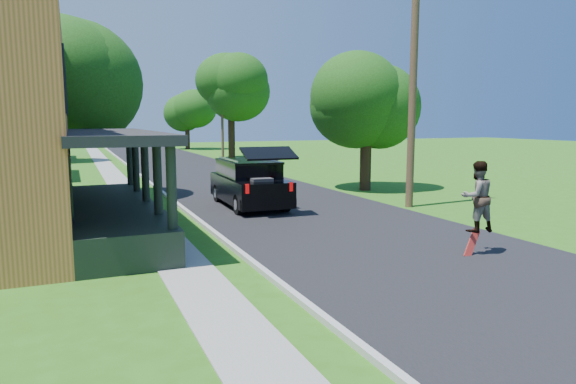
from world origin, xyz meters
name	(u,v)px	position (x,y,z in m)	size (l,w,h in m)	color
ground	(410,255)	(0.00, 0.00, 0.00)	(140.00, 140.00, 0.00)	#2D5F13
street	(213,177)	(0.00, 20.00, 0.00)	(8.00, 120.00, 0.02)	black
curb	(145,180)	(-4.05, 20.00, 0.00)	(0.15, 120.00, 0.12)	#AAABA5
sidewalk	(117,181)	(-5.60, 20.00, 0.00)	(1.30, 120.00, 0.03)	gray
front_walk	(18,239)	(-9.50, 6.00, 0.00)	(6.50, 1.20, 0.03)	gray
black_suv	(249,183)	(-1.40, 8.75, 0.96)	(2.22, 5.44, 2.51)	black
skateboarder	(477,197)	(1.59, -0.58, 1.52)	(0.96, 0.78, 1.83)	black
skateboard	(472,244)	(1.46, -0.63, 0.29)	(0.61, 0.21, 0.77)	#A5160E
tree_left_mid	(48,74)	(-8.65, 13.55, 5.40)	(6.23, 6.28, 8.40)	black
tree_left_far	(43,86)	(-9.77, 35.98, 6.18)	(7.02, 7.20, 9.36)	black
tree_right_near	(366,95)	(5.46, 11.26, 4.69)	(4.85, 4.68, 7.19)	black
tree_right_mid	(230,83)	(5.59, 34.67, 6.79)	(7.20, 7.30, 10.19)	black
tree_right_far	(186,106)	(4.96, 50.89, 5.14)	(5.75, 5.53, 7.96)	black
utility_pole_near	(414,63)	(4.50, 6.21, 5.67)	(1.84, 0.33, 11.01)	#4D3124
utility_pole_far	(222,112)	(4.50, 33.65, 4.17)	(1.41, 0.41, 8.09)	#4D3124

